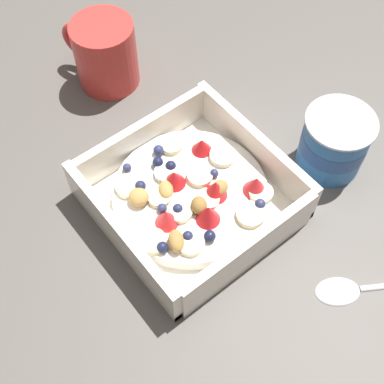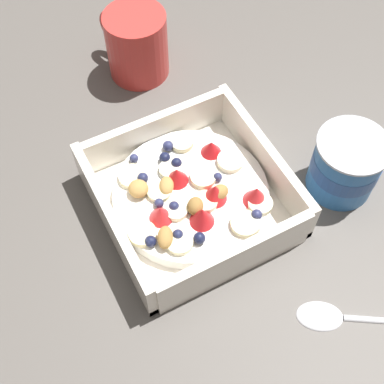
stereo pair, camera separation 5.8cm
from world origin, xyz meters
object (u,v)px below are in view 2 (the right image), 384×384
at_px(coffee_mug, 136,44).
at_px(fruit_bowl, 192,197).
at_px(spoon, 347,317).
at_px(yogurt_cup, 346,165).

bearing_deg(coffee_mug, fruit_bowl, -9.30).
distance_m(fruit_bowl, spoon, 0.20).
bearing_deg(coffee_mug, spoon, 5.39).
bearing_deg(spoon, fruit_bowl, -157.95).
distance_m(fruit_bowl, coffee_mug, 0.23).
xyz_separation_m(fruit_bowl, spoon, (0.19, 0.08, -0.02)).
height_order(fruit_bowl, yogurt_cup, yogurt_cup).
relative_size(fruit_bowl, spoon, 1.26).
distance_m(spoon, coffee_mug, 0.42).
relative_size(fruit_bowl, yogurt_cup, 2.45).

